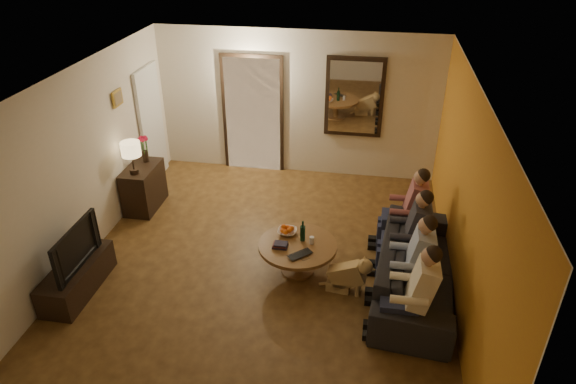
% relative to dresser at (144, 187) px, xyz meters
% --- Properties ---
extents(floor, '(5.00, 6.00, 0.01)m').
position_rel_dresser_xyz_m(floor, '(2.25, -1.26, -0.36)').
color(floor, '#482E13').
rests_on(floor, ground).
extents(ceiling, '(5.00, 6.00, 0.01)m').
position_rel_dresser_xyz_m(ceiling, '(2.25, -1.26, 2.24)').
color(ceiling, white).
rests_on(ceiling, back_wall).
extents(back_wall, '(5.00, 0.02, 2.60)m').
position_rel_dresser_xyz_m(back_wall, '(2.25, 1.74, 0.94)').
color(back_wall, beige).
rests_on(back_wall, floor).
extents(front_wall, '(5.00, 0.02, 2.60)m').
position_rel_dresser_xyz_m(front_wall, '(2.25, -4.26, 0.94)').
color(front_wall, beige).
rests_on(front_wall, floor).
extents(left_wall, '(0.02, 6.00, 2.60)m').
position_rel_dresser_xyz_m(left_wall, '(-0.25, -1.26, 0.94)').
color(left_wall, beige).
rests_on(left_wall, floor).
extents(right_wall, '(0.02, 6.00, 2.60)m').
position_rel_dresser_xyz_m(right_wall, '(4.75, -1.26, 0.94)').
color(right_wall, beige).
rests_on(right_wall, floor).
extents(orange_accent, '(0.01, 6.00, 2.60)m').
position_rel_dresser_xyz_m(orange_accent, '(4.74, -1.26, 0.94)').
color(orange_accent, orange).
rests_on(orange_accent, right_wall).
extents(kitchen_doorway, '(1.00, 0.06, 2.10)m').
position_rel_dresser_xyz_m(kitchen_doorway, '(1.45, 1.72, 0.69)').
color(kitchen_doorway, '#FFE0A5').
rests_on(kitchen_doorway, floor).
extents(door_trim, '(1.12, 0.04, 2.22)m').
position_rel_dresser_xyz_m(door_trim, '(1.45, 1.71, 0.69)').
color(door_trim, black).
rests_on(door_trim, floor).
extents(fridge_glimpse, '(0.45, 0.03, 1.70)m').
position_rel_dresser_xyz_m(fridge_glimpse, '(1.70, 1.72, 0.54)').
color(fridge_glimpse, silver).
rests_on(fridge_glimpse, floor).
extents(mirror_frame, '(1.00, 0.05, 1.40)m').
position_rel_dresser_xyz_m(mirror_frame, '(3.25, 1.70, 1.14)').
color(mirror_frame, black).
rests_on(mirror_frame, back_wall).
extents(mirror_glass, '(0.86, 0.02, 1.26)m').
position_rel_dresser_xyz_m(mirror_glass, '(3.25, 1.67, 1.14)').
color(mirror_glass, white).
rests_on(mirror_glass, back_wall).
extents(white_door, '(0.06, 0.85, 2.04)m').
position_rel_dresser_xyz_m(white_door, '(-0.21, 1.04, 0.66)').
color(white_door, white).
rests_on(white_door, floor).
extents(framed_art, '(0.03, 0.28, 0.24)m').
position_rel_dresser_xyz_m(framed_art, '(-0.22, 0.04, 1.49)').
color(framed_art, '#B28C33').
rests_on(framed_art, left_wall).
extents(art_canvas, '(0.01, 0.22, 0.18)m').
position_rel_dresser_xyz_m(art_canvas, '(-0.21, 0.04, 1.49)').
color(art_canvas, brown).
rests_on(art_canvas, left_wall).
extents(dresser, '(0.45, 0.82, 0.73)m').
position_rel_dresser_xyz_m(dresser, '(0.00, 0.00, 0.00)').
color(dresser, black).
rests_on(dresser, floor).
extents(table_lamp, '(0.30, 0.30, 0.54)m').
position_rel_dresser_xyz_m(table_lamp, '(0.00, -0.22, 0.63)').
color(table_lamp, beige).
rests_on(table_lamp, dresser).
extents(flower_vase, '(0.14, 0.14, 0.44)m').
position_rel_dresser_xyz_m(flower_vase, '(0.00, 0.22, 0.58)').
color(flower_vase, red).
rests_on(flower_vase, dresser).
extents(tv_stand, '(0.45, 1.20, 0.40)m').
position_rel_dresser_xyz_m(tv_stand, '(0.00, -2.14, -0.16)').
color(tv_stand, black).
rests_on(tv_stand, floor).
extents(tv, '(0.98, 0.13, 0.57)m').
position_rel_dresser_xyz_m(tv, '(0.00, -2.14, 0.32)').
color(tv, black).
rests_on(tv, tv_stand).
extents(sofa, '(2.48, 1.18, 0.70)m').
position_rel_dresser_xyz_m(sofa, '(4.29, -1.39, -0.01)').
color(sofa, black).
rests_on(sofa, floor).
extents(person_a, '(0.60, 0.40, 1.20)m').
position_rel_dresser_xyz_m(person_a, '(4.19, -2.29, 0.24)').
color(person_a, tan).
rests_on(person_a, sofa).
extents(person_b, '(0.60, 0.40, 1.20)m').
position_rel_dresser_xyz_m(person_b, '(4.19, -1.69, 0.24)').
color(person_b, tan).
rests_on(person_b, sofa).
extents(person_c, '(0.60, 0.40, 1.20)m').
position_rel_dresser_xyz_m(person_c, '(4.19, -1.09, 0.24)').
color(person_c, tan).
rests_on(person_c, sofa).
extents(person_d, '(0.60, 0.40, 1.20)m').
position_rel_dresser_xyz_m(person_d, '(4.19, -0.49, 0.24)').
color(person_d, tan).
rests_on(person_d, sofa).
extents(dog, '(0.59, 0.31, 0.56)m').
position_rel_dresser_xyz_m(dog, '(3.42, -1.58, -0.08)').
color(dog, tan).
rests_on(dog, floor).
extents(coffee_table, '(1.28, 1.28, 0.45)m').
position_rel_dresser_xyz_m(coffee_table, '(2.74, -1.28, -0.14)').
color(coffee_table, brown).
rests_on(coffee_table, floor).
extents(bowl, '(0.26, 0.26, 0.06)m').
position_rel_dresser_xyz_m(bowl, '(2.56, -1.06, 0.12)').
color(bowl, white).
rests_on(bowl, coffee_table).
extents(oranges, '(0.20, 0.20, 0.08)m').
position_rel_dresser_xyz_m(oranges, '(2.56, -1.06, 0.19)').
color(oranges, '#DB5812').
rests_on(oranges, bowl).
extents(wine_bottle, '(0.07, 0.07, 0.31)m').
position_rel_dresser_xyz_m(wine_bottle, '(2.79, -1.18, 0.24)').
color(wine_bottle, black).
rests_on(wine_bottle, coffee_table).
extents(wine_glass, '(0.06, 0.06, 0.10)m').
position_rel_dresser_xyz_m(wine_glass, '(2.92, -1.23, 0.14)').
color(wine_glass, silver).
rests_on(wine_glass, coffee_table).
extents(book_stack, '(0.20, 0.15, 0.07)m').
position_rel_dresser_xyz_m(book_stack, '(2.52, -1.38, 0.12)').
color(book_stack, black).
rests_on(book_stack, coffee_table).
extents(laptop, '(0.39, 0.38, 0.03)m').
position_rel_dresser_xyz_m(laptop, '(2.84, -1.56, 0.10)').
color(laptop, black).
rests_on(laptop, coffee_table).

